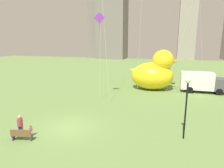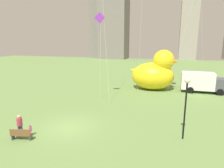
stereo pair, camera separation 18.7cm
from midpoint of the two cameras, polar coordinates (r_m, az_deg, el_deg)
ground_plane at (r=17.45m, az=-12.64°, el=-12.26°), size 140.00×140.00×0.00m
park_bench at (r=16.31m, az=-25.08°, el=-13.16°), size 1.58×0.81×0.90m
person_adult at (r=16.88m, az=-25.41°, el=-10.62°), size 0.41×0.41×1.69m
person_child at (r=16.71m, az=-22.79°, el=-12.26°), size 0.22×0.22×0.89m
giant_inflatable_duck at (r=30.16m, az=11.88°, el=3.22°), size 7.24×4.64×6.00m
lamppost at (r=15.05m, az=20.62°, el=-2.91°), size 0.42×0.42×4.69m
box_truck at (r=30.77m, az=24.47°, el=0.46°), size 6.08×2.48×2.85m
city_skyline at (r=85.59m, az=13.12°, el=17.58°), size 69.70×17.13×36.69m
kite_purple at (r=23.98m, az=-3.90°, el=17.73°), size 1.27×0.26×10.48m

